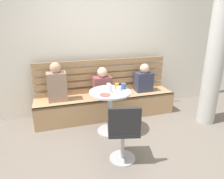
% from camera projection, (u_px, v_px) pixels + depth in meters
% --- Properties ---
extents(ground, '(8.00, 8.00, 0.00)m').
position_uv_depth(ground, '(128.00, 151.00, 2.97)').
color(ground, '#70665B').
extents(back_wall, '(5.20, 0.10, 2.90)m').
position_uv_depth(back_wall, '(100.00, 40.00, 3.97)').
color(back_wall, white).
rests_on(back_wall, ground).
extents(concrete_pillar, '(0.32, 0.32, 2.80)m').
position_uv_depth(concrete_pillar, '(217.00, 47.00, 3.40)').
color(concrete_pillar, '#B2B2AD').
rests_on(concrete_pillar, ground).
extents(booth_bench, '(2.70, 0.52, 0.44)m').
position_uv_depth(booth_bench, '(106.00, 106.00, 3.98)').
color(booth_bench, tan).
rests_on(booth_bench, ground).
extents(booth_backrest, '(2.65, 0.04, 0.66)m').
position_uv_depth(booth_backrest, '(103.00, 76.00, 4.01)').
color(booth_backrest, '#A68157').
rests_on(booth_backrest, booth_bench).
extents(cafe_table, '(0.68, 0.68, 0.74)m').
position_uv_depth(cafe_table, '(110.00, 104.00, 3.33)').
color(cafe_table, '#ADADB2').
rests_on(cafe_table, ground).
extents(white_chair, '(0.48, 0.48, 0.85)m').
position_uv_depth(white_chair, '(123.00, 132.00, 2.60)').
color(white_chair, '#ADADB2').
rests_on(white_chair, ground).
extents(person_adult, '(0.34, 0.22, 0.71)m').
position_uv_depth(person_adult, '(57.00, 84.00, 3.57)').
color(person_adult, '#9E7F6B').
rests_on(person_adult, booth_bench).
extents(person_child_left, '(0.34, 0.22, 0.57)m').
position_uv_depth(person_child_left, '(102.00, 84.00, 3.79)').
color(person_child_left, brown).
rests_on(person_child_left, booth_bench).
extents(person_child_middle, '(0.34, 0.22, 0.57)m').
position_uv_depth(person_child_middle, '(144.00, 79.00, 4.08)').
color(person_child_middle, '#333851').
rests_on(person_child_middle, booth_bench).
extents(cup_water_clear, '(0.07, 0.07, 0.11)m').
position_uv_depth(cup_water_clear, '(109.00, 87.00, 3.31)').
color(cup_water_clear, white).
rests_on(cup_water_clear, cafe_table).
extents(cup_glass_tall, '(0.07, 0.07, 0.12)m').
position_uv_depth(cup_glass_tall, '(110.00, 89.00, 3.19)').
color(cup_glass_tall, silver).
rests_on(cup_glass_tall, cafe_table).
extents(cup_glass_short, '(0.08, 0.08, 0.08)m').
position_uv_depth(cup_glass_short, '(119.00, 89.00, 3.25)').
color(cup_glass_short, silver).
rests_on(cup_glass_short, cafe_table).
extents(cup_mug_blue, '(0.08, 0.08, 0.09)m').
position_uv_depth(cup_mug_blue, '(123.00, 86.00, 3.35)').
color(cup_mug_blue, '#3D5B9E').
rests_on(cup_mug_blue, cafe_table).
extents(cup_tumbler_orange, '(0.07, 0.07, 0.10)m').
position_uv_depth(cup_tumbler_orange, '(117.00, 86.00, 3.34)').
color(cup_tumbler_orange, orange).
rests_on(cup_tumbler_orange, cafe_table).
extents(plate_small, '(0.17, 0.17, 0.01)m').
position_uv_depth(plate_small, '(105.00, 95.00, 3.08)').
color(plate_small, '#DB4C42').
rests_on(plate_small, cafe_table).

